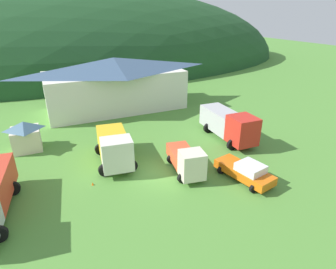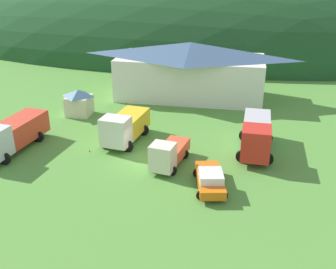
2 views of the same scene
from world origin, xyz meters
TOP-DOWN VIEW (x-y plane):
  - ground_plane at (0.00, 0.00)m, footprint 200.00×200.00m
  - forested_hill_backdrop at (0.00, 57.59)m, footprint 120.25×60.00m
  - depot_building at (1.72, 18.32)m, footprint 19.68×8.76m
  - play_shed_cream at (-9.80, 9.40)m, footprint 2.82×2.77m
  - heavy_rig_striped at (-2.56, 3.12)m, footprint 3.83×6.93m
  - light_truck_cream at (2.52, -1.15)m, footprint 2.92×5.67m
  - crane_truck_red at (9.86, 3.12)m, footprint 3.39×7.91m
  - service_pickup_orange at (6.36, -4.10)m, footprint 2.99×5.29m
  - traffic_cone_near_pickup at (-5.17, 0.33)m, footprint 0.36×0.36m
  - traffic_cone_mid_row at (-3.73, 1.64)m, footprint 0.36×0.36m

SIDE VIEW (x-z plane):
  - ground_plane at x=0.00m, z-range 0.00..0.00m
  - forested_hill_backdrop at x=0.00m, z-range -18.79..18.79m
  - traffic_cone_near_pickup at x=-5.17m, z-range -0.27..0.27m
  - traffic_cone_mid_row at x=-3.73m, z-range -0.25..0.25m
  - service_pickup_orange at x=6.36m, z-range 0.00..1.66m
  - light_truck_cream at x=2.52m, z-range -0.08..2.54m
  - play_shed_cream at x=-9.80m, z-range 0.05..3.03m
  - heavy_rig_striped at x=-2.56m, z-range 0.03..3.24m
  - crane_truck_red at x=9.86m, z-range 0.11..3.43m
  - depot_building at x=1.72m, z-range 0.11..7.18m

